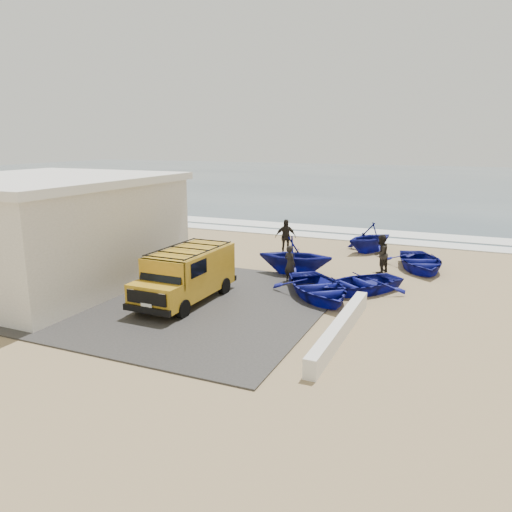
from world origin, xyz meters
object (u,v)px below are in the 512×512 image
(boat_mid_left, at_px, (295,256))
(boat_near_right, at_px, (360,283))
(fisherman_front, at_px, (290,264))
(fisherman_middle, at_px, (381,254))
(van, at_px, (187,273))
(boat_far_left, at_px, (370,237))
(boat_near_left, at_px, (319,288))
(fisherman_back, at_px, (286,237))
(building, at_px, (44,230))
(parapet, at_px, (340,329))
(boat_mid_right, at_px, (420,262))

(boat_mid_left, bearing_deg, boat_near_right, -123.27)
(fisherman_front, xyz_separation_m, fisherman_middle, (3.09, 3.08, 0.07))
(van, xyz_separation_m, boat_far_left, (4.42, 10.76, -0.28))
(boat_near_left, bearing_deg, fisherman_back, 82.83)
(fisherman_back, bearing_deg, fisherman_front, -95.28)
(building, bearing_deg, fisherman_back, 50.27)
(building, relative_size, boat_mid_left, 2.97)
(building, height_order, boat_near_right, building)
(building, height_order, boat_mid_left, building)
(boat_mid_left, bearing_deg, van, 146.66)
(building, height_order, boat_far_left, building)
(parapet, height_order, boat_near_left, boat_near_left)
(parapet, distance_m, fisherman_back, 11.03)
(boat_near_left, height_order, boat_near_right, boat_near_left)
(boat_far_left, relative_size, fisherman_middle, 1.73)
(building, bearing_deg, fisherman_front, 22.84)
(parapet, xyz_separation_m, fisherman_middle, (-0.26, 7.94, 0.57))
(parapet, relative_size, boat_near_left, 1.54)
(building, xyz_separation_m, parapet, (12.50, -1.00, -1.89))
(boat_near_right, xyz_separation_m, boat_mid_right, (1.73, 4.40, 0.03))
(parapet, relative_size, boat_mid_right, 1.61)
(parapet, bearing_deg, boat_near_left, 116.60)
(boat_near_right, height_order, fisherman_middle, fisherman_middle)
(fisherman_front, bearing_deg, van, 80.81)
(fisherman_middle, bearing_deg, fisherman_front, -21.38)
(boat_far_left, bearing_deg, boat_near_left, -59.07)
(boat_mid_left, xyz_separation_m, fisherman_middle, (3.32, 1.79, 0.01))
(boat_near_right, bearing_deg, boat_far_left, 137.22)
(boat_near_right, xyz_separation_m, boat_far_left, (-1.07, 7.15, 0.41))
(building, bearing_deg, parapet, -4.58)
(boat_mid_left, height_order, fisherman_front, boat_mid_left)
(parapet, height_order, fisherman_front, fisherman_front)
(boat_far_left, bearing_deg, building, -103.25)
(boat_near_left, bearing_deg, boat_far_left, 51.56)
(boat_mid_right, xyz_separation_m, boat_far_left, (-2.79, 2.75, 0.38))
(boat_near_left, bearing_deg, parapet, -100.58)
(fisherman_front, bearing_deg, parapet, 149.52)
(boat_near_left, bearing_deg, building, 155.01)
(parapet, distance_m, boat_near_left, 3.73)
(boat_far_left, xyz_separation_m, fisherman_middle, (1.23, -3.91, 0.07))
(parapet, bearing_deg, building, 175.42)
(building, height_order, boat_mid_right, building)
(boat_near_right, distance_m, fisherman_middle, 3.28)
(boat_mid_left, distance_m, boat_far_left, 6.07)
(parapet, height_order, boat_near_right, boat_near_right)
(boat_near_left, distance_m, boat_mid_right, 6.49)
(boat_mid_left, relative_size, fisherman_middle, 1.88)
(fisherman_middle, bearing_deg, van, -15.79)
(fisherman_middle, bearing_deg, boat_mid_left, -37.92)
(fisherman_back, bearing_deg, boat_mid_right, -32.32)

